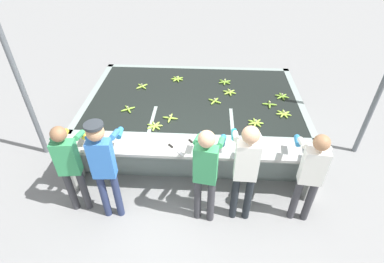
{
  "coord_description": "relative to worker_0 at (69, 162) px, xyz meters",
  "views": [
    {
      "loc": [
        0.24,
        -3.31,
        3.92
      ],
      "look_at": [
        0.0,
        0.98,
        0.63
      ],
      "focal_mm": 28.0,
      "sensor_mm": 36.0,
      "label": 1
    }
  ],
  "objects": [
    {
      "name": "ground_plane",
      "position": [
        1.7,
        0.27,
        -0.96
      ],
      "size": [
        80.0,
        80.0,
        0.0
      ],
      "primitive_type": "plane",
      "color": "gray",
      "rests_on": "ground"
    },
    {
      "name": "wash_tank",
      "position": [
        1.7,
        2.05,
        -0.52
      ],
      "size": [
        4.18,
        2.68,
        0.9
      ],
      "color": "gray",
      "rests_on": "ground"
    },
    {
      "name": "work_ledge",
      "position": [
        1.7,
        0.5,
        -0.33
      ],
      "size": [
        4.18,
        0.45,
        0.9
      ],
      "color": "#9E9E99",
      "rests_on": "ground"
    },
    {
      "name": "worker_0",
      "position": [
        0.0,
        0.0,
        0.0
      ],
      "size": [
        0.45,
        0.73,
        1.61
      ],
      "color": "#38383D",
      "rests_on": "ground"
    },
    {
      "name": "worker_1",
      "position": [
        0.55,
        -0.1,
        0.12
      ],
      "size": [
        0.44,
        0.74,
        1.76
      ],
      "color": "navy",
      "rests_on": "ground"
    },
    {
      "name": "worker_2",
      "position": [
        1.96,
        -0.09,
        0.06
      ],
      "size": [
        0.48,
        0.74,
        1.69
      ],
      "color": "#38383D",
      "rests_on": "ground"
    },
    {
      "name": "worker_3",
      "position": [
        2.51,
        -0.03,
        0.09
      ],
      "size": [
        0.42,
        0.72,
        1.74
      ],
      "color": "#1E2328",
      "rests_on": "ground"
    },
    {
      "name": "worker_4",
      "position": [
        3.42,
        0.0,
        0.01
      ],
      "size": [
        0.45,
        0.73,
        1.62
      ],
      "color": "#38383D",
      "rests_on": "ground"
    },
    {
      "name": "banana_bunch_floating_0",
      "position": [
        0.6,
        2.36,
        -0.04
      ],
      "size": [
        0.23,
        0.23,
        0.08
      ],
      "color": "#93BC3D",
      "rests_on": "wash_tank"
    },
    {
      "name": "banana_bunch_floating_1",
      "position": [
        3.33,
        1.5,
        -0.04
      ],
      "size": [
        0.28,
        0.28,
        0.08
      ],
      "color": "#9EC642",
      "rests_on": "wash_tank"
    },
    {
      "name": "banana_bunch_floating_2",
      "position": [
        3.13,
        1.81,
        -0.04
      ],
      "size": [
        0.28,
        0.28,
        0.08
      ],
      "color": "#75A333",
      "rests_on": "wash_tank"
    },
    {
      "name": "banana_bunch_floating_3",
      "position": [
        2.31,
        2.65,
        -0.04
      ],
      "size": [
        0.27,
        0.28,
        0.08
      ],
      "color": "#75A333",
      "rests_on": "wash_tank"
    },
    {
      "name": "banana_bunch_floating_4",
      "position": [
        1.08,
        1.0,
        -0.04
      ],
      "size": [
        0.28,
        0.28,
        0.08
      ],
      "color": "#9EC642",
      "rests_on": "wash_tank"
    },
    {
      "name": "banana_bunch_floating_5",
      "position": [
        1.29,
        2.73,
        -0.04
      ],
      "size": [
        0.28,
        0.28,
        0.08
      ],
      "color": "#8CB738",
      "rests_on": "wash_tank"
    },
    {
      "name": "banana_bunch_floating_6",
      "position": [
        2.1,
        1.86,
        -0.04
      ],
      "size": [
        0.26,
        0.26,
        0.08
      ],
      "color": "#8CB738",
      "rests_on": "wash_tank"
    },
    {
      "name": "banana_bunch_floating_7",
      "position": [
        2.39,
        2.22,
        -0.04
      ],
      "size": [
        0.28,
        0.28,
        0.08
      ],
      "color": "#93BC3D",
      "rests_on": "wash_tank"
    },
    {
      "name": "banana_bunch_floating_8",
      "position": [
        0.51,
        1.49,
        -0.04
      ],
      "size": [
        0.26,
        0.26,
        0.08
      ],
      "color": "#7FAD33",
      "rests_on": "wash_tank"
    },
    {
      "name": "banana_bunch_floating_9",
      "position": [
        2.8,
        1.19,
        -0.04
      ],
      "size": [
        0.28,
        0.28,
        0.08
      ],
      "color": "#93BC3D",
      "rests_on": "wash_tank"
    },
    {
      "name": "banana_bunch_floating_10",
      "position": [
        3.41,
        2.12,
        -0.04
      ],
      "size": [
        0.28,
        0.28,
        0.08
      ],
      "color": "#75A333",
      "rests_on": "wash_tank"
    },
    {
      "name": "banana_bunch_floating_11",
      "position": [
        1.31,
        1.25,
        -0.04
      ],
      "size": [
        0.28,
        0.28,
        0.08
      ],
      "color": "#93BC3D",
      "rests_on": "wash_tank"
    },
    {
      "name": "knife_0",
      "position": [
        1.46,
        0.45,
        -0.05
      ],
      "size": [
        0.26,
        0.27,
        0.02
      ],
      "color": "silver",
      "rests_on": "work_ledge"
    },
    {
      "name": "knife_1",
      "position": [
        1.76,
        0.58,
        -0.05
      ],
      "size": [
        0.24,
        0.29,
        0.02
      ],
      "color": "silver",
      "rests_on": "work_ledge"
    },
    {
      "name": "support_post_left",
      "position": [
        -1.19,
        1.27,
        0.64
      ],
      "size": [
        0.09,
        0.09,
        3.2
      ],
      "color": "slate",
      "rests_on": "ground"
    }
  ]
}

